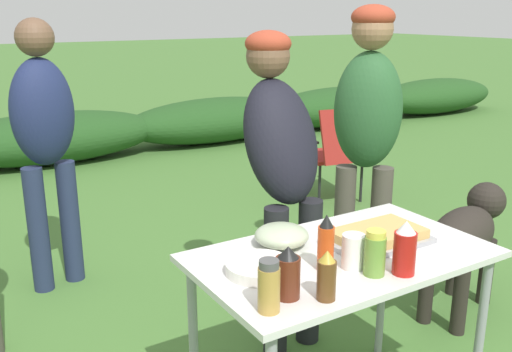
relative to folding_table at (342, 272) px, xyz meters
The scene contains 17 objects.
shrub_hedge 4.84m from the folding_table, 90.00° to the left, with size 14.40×0.90×0.55m.
folding_table is the anchor object (origin of this frame).
food_tray 0.20m from the folding_table, ahead, with size 0.39×0.24×0.06m.
plate_stack 0.36m from the folding_table, behind, with size 0.23×0.23×0.04m, color white.
mixing_bowl 0.26m from the folding_table, 131.21° to the left, with size 0.21×0.21×0.08m, color #ADBC99.
paper_cup_stack 0.19m from the folding_table, 114.58° to the right, with size 0.08×0.08×0.12m, color white.
hot_sauce_bottle 0.24m from the folding_table, 151.26° to the right, with size 0.06×0.06×0.20m.
beer_bottle 0.40m from the folding_table, 138.05° to the right, with size 0.06×0.06×0.16m.
relish_jar 0.25m from the folding_table, 97.83° to the right, with size 0.07×0.07×0.16m.
spice_jar 0.53m from the folding_table, 155.22° to the right, with size 0.07×0.07×0.16m.
bbq_sauce_bottle 0.44m from the folding_table, 154.70° to the right, with size 0.08×0.08×0.17m.
ketchup_bottle 0.30m from the folding_table, 75.47° to the right, with size 0.08×0.08×0.19m.
standing_person_in_gray_fleece 0.72m from the folding_table, 75.79° to the left, with size 0.36×0.47×1.52m.
standing_person_in_red_jacket 1.16m from the folding_table, 43.78° to the left, with size 0.44×0.43×1.63m.
standing_person_with_beanie 1.96m from the folding_table, 109.63° to the left, with size 0.41×0.33×1.57m.
dog 1.25m from the folding_table, 16.94° to the left, with size 0.96×0.47×0.66m.
camp_chair_green_behind_table 2.81m from the folding_table, 50.73° to the left, with size 0.58×0.67×0.83m.
Camera 1 is at (-1.29, -1.48, 1.60)m, focal length 40.00 mm.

